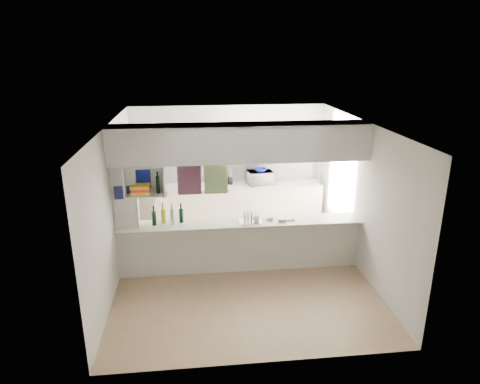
{
  "coord_description": "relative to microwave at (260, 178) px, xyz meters",
  "views": [
    {
      "loc": [
        -0.76,
        -6.74,
        3.74
      ],
      "look_at": [
        0.04,
        0.5,
        1.29
      ],
      "focal_mm": 32.0,
      "sensor_mm": 36.0,
      "label": 1
    }
  ],
  "objects": [
    {
      "name": "ceiling",
      "position": [
        -0.66,
        -2.07,
        1.53
      ],
      "size": [
        4.8,
        4.8,
        0.0
      ],
      "primitive_type": "plane",
      "color": "white",
      "rests_on": "wall_back"
    },
    {
      "name": "wall_left",
      "position": [
        -2.76,
        -2.07,
        0.23
      ],
      "size": [
        0.0,
        4.8,
        4.8
      ],
      "primitive_type": "plane",
      "rotation": [
        1.57,
        0.0,
        1.57
      ],
      "color": "silver",
      "rests_on": "floor"
    },
    {
      "name": "utensil_jar",
      "position": [
        -0.65,
        0.08,
        -0.07
      ],
      "size": [
        0.11,
        0.11,
        0.15
      ],
      "primitive_type": "cylinder",
      "color": "black",
      "rests_on": "bench_top"
    },
    {
      "name": "cubby_shelf",
      "position": [
        -2.23,
        -2.14,
        0.64
      ],
      "size": [
        0.65,
        0.35,
        0.5
      ],
      "color": "white",
      "rests_on": "bulkhead"
    },
    {
      "name": "cup",
      "position": [
        -0.39,
        -2.12,
        -0.09
      ],
      "size": [
        0.15,
        0.15,
        0.1
      ],
      "primitive_type": "imported",
      "rotation": [
        0.0,
        0.0,
        0.34
      ],
      "color": "white",
      "rests_on": "dish_rack"
    },
    {
      "name": "floor",
      "position": [
        -0.66,
        -2.07,
        -1.07
      ],
      "size": [
        4.8,
        4.8,
        0.0
      ],
      "primitive_type": "plane",
      "color": "#A07A5D",
      "rests_on": "ground"
    },
    {
      "name": "wall_back",
      "position": [
        -0.66,
        0.33,
        0.23
      ],
      "size": [
        4.2,
        0.0,
        4.2
      ],
      "primitive_type": "plane",
      "rotation": [
        1.57,
        0.0,
        0.0
      ],
      "color": "silver",
      "rests_on": "floor"
    },
    {
      "name": "knife_block",
      "position": [
        -0.81,
        0.11,
        -0.05
      ],
      "size": [
        0.11,
        0.1,
        0.19
      ],
      "primitive_type": "cube",
      "rotation": [
        0.0,
        0.0,
        -0.3
      ],
      "color": "#51331C",
      "rests_on": "bench_top"
    },
    {
      "name": "dish_rack",
      "position": [
        -0.5,
        -2.1,
        -0.07
      ],
      "size": [
        0.4,
        0.3,
        0.21
      ],
      "rotation": [
        0.0,
        0.0,
        0.03
      ],
      "color": "silver",
      "rests_on": "breakfast_bar"
    },
    {
      "name": "wall_right",
      "position": [
        1.44,
        -2.07,
        0.23
      ],
      "size": [
        0.0,
        4.8,
        4.8
      ],
      "primitive_type": "plane",
      "rotation": [
        1.57,
        0.0,
        -1.57
      ],
      "color": "silver",
      "rests_on": "floor"
    },
    {
      "name": "microwave",
      "position": [
        0.0,
        0.0,
        0.0
      ],
      "size": [
        0.57,
        0.42,
        0.3
      ],
      "primitive_type": "imported",
      "rotation": [
        0.0,
        0.0,
        3.26
      ],
      "color": "white",
      "rests_on": "bench_top"
    },
    {
      "name": "plastic_tubs",
      "position": [
        -0.06,
        -2.09,
        -0.12
      ],
      "size": [
        0.49,
        0.21,
        0.07
      ],
      "color": "silver",
      "rests_on": "breakfast_bar"
    },
    {
      "name": "servery_partition",
      "position": [
        -0.83,
        -2.07,
        0.59
      ],
      "size": [
        4.2,
        0.5,
        2.6
      ],
      "color": "silver",
      "rests_on": "floor"
    },
    {
      "name": "wine_bottles",
      "position": [
        -1.89,
        -2.02,
        -0.01
      ],
      "size": [
        0.53,
        0.16,
        0.38
      ],
      "color": "black",
      "rests_on": "breakfast_bar"
    },
    {
      "name": "kitchen_run",
      "position": [
        -0.5,
        0.06,
        -0.24
      ],
      "size": [
        3.6,
        0.63,
        2.24
      ],
      "color": "beige",
      "rests_on": "floor"
    },
    {
      "name": "bowl",
      "position": [
        0.0,
        -0.03,
        0.18
      ],
      "size": [
        0.26,
        0.26,
        0.06
      ],
      "primitive_type": "imported",
      "color": "navy",
      "rests_on": "microwave"
    }
  ]
}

